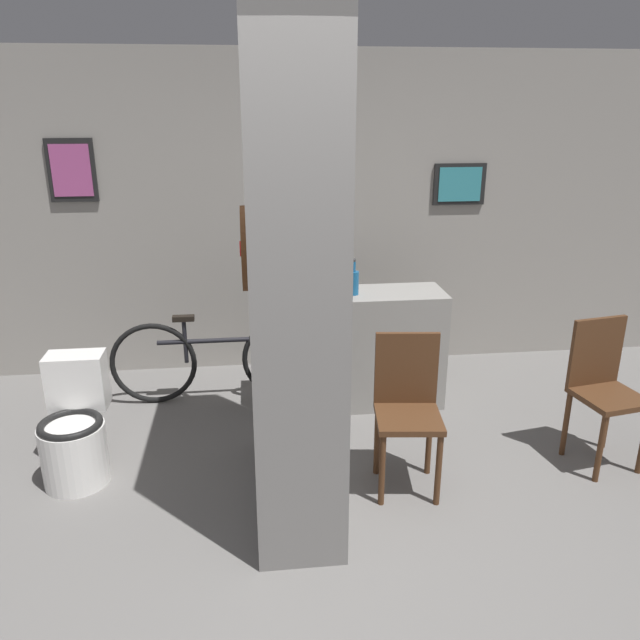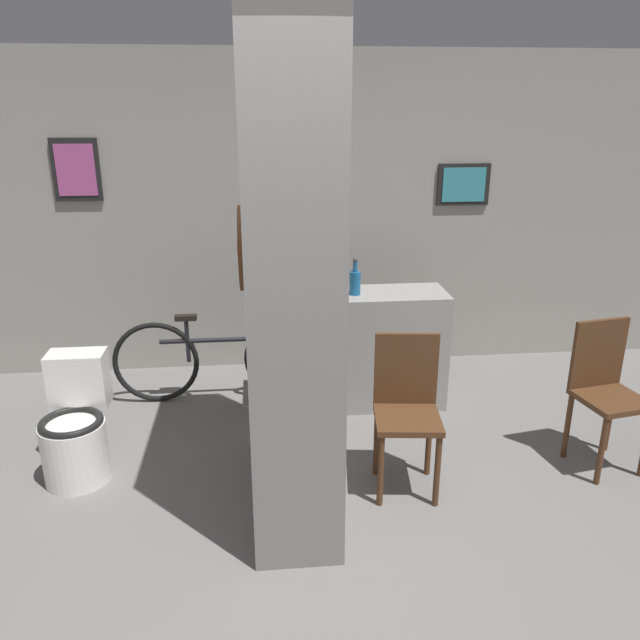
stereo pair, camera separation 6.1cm
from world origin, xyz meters
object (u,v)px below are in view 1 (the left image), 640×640
object	(u,v)px
toilet	(75,431)
chair_by_doorway	(603,385)
bottle_tall	(335,277)
chair_near_pillar	(407,405)
bicycle	(220,359)

from	to	relation	value
toilet	chair_by_doorway	bearing A→B (deg)	-3.18
toilet	bottle_tall	distance (m)	2.02
chair_near_pillar	bicycle	size ratio (longest dim) A/B	0.57
toilet	chair_near_pillar	distance (m)	2.02
chair_near_pillar	bottle_tall	xyz separation A→B (m)	(-0.27, 1.12, 0.48)
bottle_tall	toilet	bearing A→B (deg)	-154.42
chair_by_doorway	bottle_tall	xyz separation A→B (m)	(-1.56, 1.00, 0.48)
bottle_tall	chair_by_doorway	bearing A→B (deg)	-32.66
chair_near_pillar	bottle_tall	world-z (taller)	bottle_tall
toilet	chair_by_doorway	world-z (taller)	chair_by_doorway
chair_by_doorway	bicycle	size ratio (longest dim) A/B	0.57
chair_by_doorway	bicycle	xyz separation A→B (m)	(-2.43, 1.14, -0.18)
bicycle	chair_near_pillar	bearing A→B (deg)	-47.77
toilet	chair_near_pillar	xyz separation A→B (m)	(1.98, -0.30, 0.21)
toilet	bottle_tall	bearing A→B (deg)	25.58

